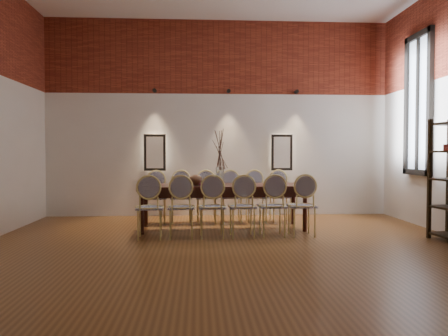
{
  "coord_description": "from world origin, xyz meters",
  "views": [
    {
      "loc": [
        -0.42,
        -5.49,
        1.29
      ],
      "look_at": [
        -0.01,
        1.48,
        1.05
      ],
      "focal_mm": 35.0,
      "sensor_mm": 36.0,
      "label": 1
    }
  ],
  "objects": [
    {
      "name": "chair_near_e",
      "position": [
        0.72,
        1.17,
        0.47
      ],
      "size": [
        0.46,
        0.46,
        0.94
      ],
      "primitive_type": null,
      "rotation": [
        0.0,
        0.0,
        0.04
      ],
      "color": "#DDCE7B",
      "rests_on": "floor"
    },
    {
      "name": "chair_far_f",
      "position": [
        1.13,
        2.65,
        0.47
      ],
      "size": [
        0.46,
        0.46,
        0.94
      ],
      "primitive_type": null,
      "rotation": [
        0.0,
        0.0,
        3.18
      ],
      "color": "#DDCE7B",
      "rests_on": "floor"
    },
    {
      "name": "niche_left",
      "position": [
        -1.3,
        3.45,
        1.3
      ],
      "size": [
        0.36,
        0.06,
        0.66
      ],
      "primitive_type": "cube",
      "color": "#FFEAC6",
      "rests_on": "wall_back"
    },
    {
      "name": "chair_near_d",
      "position": [
        0.25,
        1.16,
        0.47
      ],
      "size": [
        0.46,
        0.46,
        0.94
      ],
      "primitive_type": null,
      "rotation": [
        0.0,
        0.0,
        0.04
      ],
      "color": "#DDCE7B",
      "rests_on": "floor"
    },
    {
      "name": "chair_far_c",
      "position": [
        -0.27,
        2.6,
        0.47
      ],
      "size": [
        0.46,
        0.46,
        0.94
      ],
      "primitive_type": null,
      "rotation": [
        0.0,
        0.0,
        3.18
      ],
      "color": "#DDCE7B",
      "rests_on": "floor"
    },
    {
      "name": "window_mullion",
      "position": [
        3.44,
        2.0,
        2.15
      ],
      "size": [
        0.06,
        0.06,
        2.4
      ],
      "primitive_type": "cube",
      "color": "black",
      "rests_on": "wall_right"
    },
    {
      "name": "dried_branches",
      "position": [
        -0.05,
        1.88,
        1.35
      ],
      "size": [
        0.5,
        0.5,
        0.7
      ],
      "primitive_type": null,
      "color": "brown",
      "rests_on": "vase"
    },
    {
      "name": "spot_fixture_mid",
      "position": [
        0.2,
        3.42,
        2.55
      ],
      "size": [
        0.08,
        0.1,
        0.08
      ],
      "primitive_type": "cylinder",
      "rotation": [
        1.57,
        0.0,
        0.0
      ],
      "color": "black",
      "rests_on": "wall_back"
    },
    {
      "name": "chair_far_b",
      "position": [
        -0.74,
        2.58,
        0.47
      ],
      "size": [
        0.46,
        0.46,
        0.94
      ],
      "primitive_type": null,
      "rotation": [
        0.0,
        0.0,
        3.18
      ],
      "color": "#DDCE7B",
      "rests_on": "floor"
    },
    {
      "name": "spot_fixture_right",
      "position": [
        1.6,
        3.42,
        2.55
      ],
      "size": [
        0.08,
        0.1,
        0.08
      ],
      "primitive_type": "cylinder",
      "rotation": [
        1.57,
        0.0,
        0.0
      ],
      "color": "black",
      "rests_on": "wall_back"
    },
    {
      "name": "chair_near_f",
      "position": [
        1.19,
        1.19,
        0.47
      ],
      "size": [
        0.46,
        0.46,
        0.94
      ],
      "primitive_type": null,
      "rotation": [
        0.0,
        0.0,
        0.04
      ],
      "color": "#DDCE7B",
      "rests_on": "floor"
    },
    {
      "name": "book",
      "position": [
        -0.27,
        1.85,
        0.77
      ],
      "size": [
        0.27,
        0.19,
        0.03
      ],
      "primitive_type": "cube",
      "rotation": [
        0.0,
        0.0,
        0.04
      ],
      "color": "#891252",
      "rests_on": "dining_table"
    },
    {
      "name": "floor",
      "position": [
        0.0,
        0.0,
        -0.01
      ],
      "size": [
        7.0,
        7.0,
        0.02
      ],
      "primitive_type": "cube",
      "color": "brown",
      "rests_on": "ground"
    },
    {
      "name": "chair_far_a",
      "position": [
        -1.2,
        2.56,
        0.47
      ],
      "size": [
        0.46,
        0.46,
        0.94
      ],
      "primitive_type": null,
      "rotation": [
        0.0,
        0.0,
        3.18
      ],
      "color": "#DDCE7B",
      "rests_on": "floor"
    },
    {
      "name": "vase",
      "position": [
        -0.05,
        1.88,
        0.9
      ],
      "size": [
        0.14,
        0.14,
        0.3
      ],
      "primitive_type": "cylinder",
      "color": "silver",
      "rests_on": "dining_table"
    },
    {
      "name": "window_glass",
      "position": [
        3.46,
        2.0,
        2.15
      ],
      "size": [
        0.02,
        0.78,
        2.38
      ],
      "primitive_type": "cube",
      "color": "silver",
      "rests_on": "wall_right"
    },
    {
      "name": "chair_near_b",
      "position": [
        -0.68,
        1.12,
        0.47
      ],
      "size": [
        0.46,
        0.46,
        0.94
      ],
      "primitive_type": null,
      "rotation": [
        0.0,
        0.0,
        0.04
      ],
      "color": "#DDCE7B",
      "rests_on": "floor"
    },
    {
      "name": "bowl",
      "position": [
        -0.47,
        1.81,
        0.84
      ],
      "size": [
        0.24,
        0.24,
        0.18
      ],
      "primitive_type": "ellipsoid",
      "color": "#55341F",
      "rests_on": "dining_table"
    },
    {
      "name": "chair_far_d",
      "position": [
        0.2,
        2.62,
        0.47
      ],
      "size": [
        0.46,
        0.46,
        0.94
      ],
      "primitive_type": null,
      "rotation": [
        0.0,
        0.0,
        3.18
      ],
      "color": "#DDCE7B",
      "rests_on": "floor"
    },
    {
      "name": "chair_near_a",
      "position": [
        -1.15,
        1.1,
        0.47
      ],
      "size": [
        0.46,
        0.46,
        0.94
      ],
      "primitive_type": null,
      "rotation": [
        0.0,
        0.0,
        0.04
      ],
      "color": "#DDCE7B",
      "rests_on": "floor"
    },
    {
      "name": "niche_right",
      "position": [
        1.3,
        3.45,
        1.3
      ],
      "size": [
        0.36,
        0.06,
        0.66
      ],
      "primitive_type": "cube",
      "color": "#FFEAC6",
      "rests_on": "wall_back"
    },
    {
      "name": "wall_back",
      "position": [
        0.0,
        3.55,
        2.0
      ],
      "size": [
        7.0,
        0.1,
        4.0
      ],
      "primitive_type": "cube",
      "color": "silver",
      "rests_on": "ground"
    },
    {
      "name": "chair_near_c",
      "position": [
        -0.21,
        1.14,
        0.47
      ],
      "size": [
        0.46,
        0.46,
        0.94
      ],
      "primitive_type": null,
      "rotation": [
        0.0,
        0.0,
        0.04
      ],
      "color": "#DDCE7B",
      "rests_on": "floor"
    },
    {
      "name": "brick_band_back",
      "position": [
        0.0,
        3.48,
        3.25
      ],
      "size": [
        7.0,
        0.02,
        1.5
      ],
      "primitive_type": "cube",
      "color": "maroon",
      "rests_on": "ground"
    },
    {
      "name": "chair_far_e",
      "position": [
        0.66,
        2.63,
        0.47
      ],
      "size": [
        0.46,
        0.46,
        0.94
      ],
      "primitive_type": null,
      "rotation": [
        0.0,
        0.0,
        3.18
      ],
      "color": "#DDCE7B",
      "rests_on": "floor"
    },
    {
      "name": "window_frame",
      "position": [
        3.44,
        2.0,
        2.15
      ],
      "size": [
        0.08,
        0.9,
        2.5
      ],
      "primitive_type": "cube",
      "color": "black",
      "rests_on": "wall_right"
    },
    {
      "name": "dining_table",
      "position": [
        -0.01,
        1.88,
        0.38
      ],
      "size": [
        2.84,
        1.01,
        0.75
      ],
      "primitive_type": "cube",
      "rotation": [
        0.0,
        0.0,
        0.04
      ],
      "color": "#35120C",
      "rests_on": "floor"
    },
    {
      "name": "spot_fixture_left",
      "position": [
        -1.3,
        3.42,
        2.55
      ],
      "size": [
        0.08,
        0.1,
        0.08
      ],
      "primitive_type": "cylinder",
      "rotation": [
        1.57,
        0.0,
        0.0
      ],
      "color": "black",
      "rests_on": "wall_back"
    }
  ]
}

